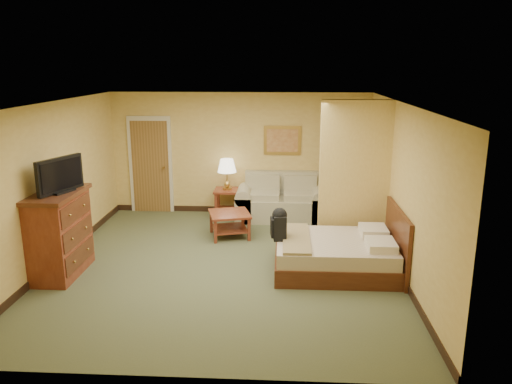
# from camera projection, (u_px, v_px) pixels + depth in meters

# --- Properties ---
(floor) EXTENTS (6.00, 6.00, 0.00)m
(floor) POSITION_uv_depth(u_px,v_px,m) (225.00, 265.00, 8.11)
(floor) COLOR #4F5738
(floor) RESTS_ON ground
(ceiling) EXTENTS (6.00, 6.00, 0.00)m
(ceiling) POSITION_uv_depth(u_px,v_px,m) (222.00, 103.00, 7.46)
(ceiling) COLOR white
(ceiling) RESTS_ON back_wall
(back_wall) EXTENTS (5.50, 0.02, 2.60)m
(back_wall) POSITION_uv_depth(u_px,v_px,m) (240.00, 154.00, 10.68)
(back_wall) COLOR #DCB75E
(back_wall) RESTS_ON floor
(left_wall) EXTENTS (0.02, 6.00, 2.60)m
(left_wall) POSITION_uv_depth(u_px,v_px,m) (52.00, 185.00, 7.93)
(left_wall) COLOR #DCB75E
(left_wall) RESTS_ON floor
(right_wall) EXTENTS (0.02, 6.00, 2.60)m
(right_wall) POSITION_uv_depth(u_px,v_px,m) (402.00, 190.00, 7.64)
(right_wall) COLOR #DCB75E
(right_wall) RESTS_ON floor
(partition) EXTENTS (1.20, 0.15, 2.60)m
(partition) POSITION_uv_depth(u_px,v_px,m) (354.00, 176.00, 8.56)
(partition) COLOR #DCB75E
(partition) RESTS_ON floor
(door) EXTENTS (0.94, 0.16, 2.10)m
(door) POSITION_uv_depth(u_px,v_px,m) (151.00, 165.00, 10.82)
(door) COLOR beige
(door) RESTS_ON floor
(baseboard) EXTENTS (5.50, 0.02, 0.12)m
(baseboard) POSITION_uv_depth(u_px,v_px,m) (241.00, 209.00, 10.99)
(baseboard) COLOR black
(baseboard) RESTS_ON floor
(loveseat) EXTENTS (1.89, 0.88, 0.96)m
(loveseat) POSITION_uv_depth(u_px,v_px,m) (281.00, 204.00, 10.47)
(loveseat) COLOR tan
(loveseat) RESTS_ON floor
(side_table) EXTENTS (0.54, 0.54, 0.60)m
(side_table) POSITION_uv_depth(u_px,v_px,m) (227.00, 199.00, 10.59)
(side_table) COLOR maroon
(side_table) RESTS_ON floor
(table_lamp) EXTENTS (0.39, 0.39, 0.65)m
(table_lamp) POSITION_uv_depth(u_px,v_px,m) (227.00, 167.00, 10.41)
(table_lamp) COLOR #B28D41
(table_lamp) RESTS_ON side_table
(coffee_table) EXTENTS (0.89, 0.89, 0.47)m
(coffee_table) POSITION_uv_depth(u_px,v_px,m) (230.00, 220.00, 9.37)
(coffee_table) COLOR maroon
(coffee_table) RESTS_ON floor
(wall_picture) EXTENTS (0.79, 0.04, 0.61)m
(wall_picture) POSITION_uv_depth(u_px,v_px,m) (282.00, 140.00, 10.53)
(wall_picture) COLOR #B78E3F
(wall_picture) RESTS_ON back_wall
(dresser) EXTENTS (0.65, 1.23, 1.31)m
(dresser) POSITION_uv_depth(u_px,v_px,m) (59.00, 233.00, 7.61)
(dresser) COLOR maroon
(dresser) RESTS_ON floor
(tv) EXTENTS (0.37, 0.83, 0.53)m
(tv) POSITION_uv_depth(u_px,v_px,m) (60.00, 176.00, 7.38)
(tv) COLOR black
(tv) RESTS_ON dresser
(bed) EXTENTS (1.92, 1.58, 1.02)m
(bed) POSITION_uv_depth(u_px,v_px,m) (339.00, 254.00, 7.85)
(bed) COLOR #471F10
(bed) RESTS_ON floor
(backpack) EXTENTS (0.23, 0.31, 0.51)m
(backpack) POSITION_uv_depth(u_px,v_px,m) (280.00, 223.00, 7.79)
(backpack) COLOR black
(backpack) RESTS_ON bed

